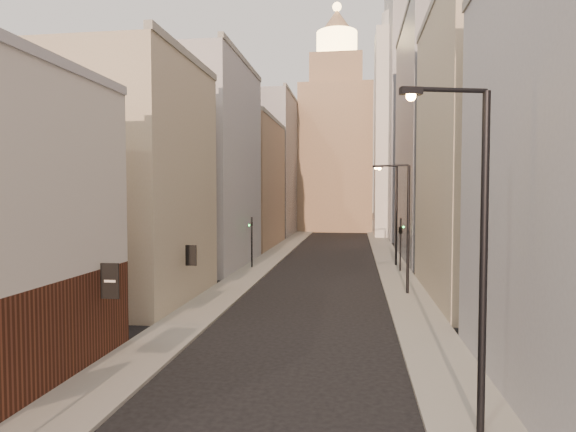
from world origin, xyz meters
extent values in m
cube|color=gray|center=(-6.50, 55.00, 0.07)|extent=(3.00, 140.00, 0.15)
cube|color=gray|center=(6.50, 55.00, 0.07)|extent=(3.00, 140.00, 0.15)
cube|color=black|center=(-7.30, 14.00, 3.60)|extent=(0.80, 0.08, 1.50)
cube|color=black|center=(-7.30, 24.00, 3.40)|extent=(0.70, 0.08, 1.30)
cube|color=tan|center=(-12.00, 26.00, 8.00)|extent=(8.00, 12.00, 16.00)
cube|color=#9B9BA0|center=(-12.00, 42.00, 10.00)|extent=(8.00, 16.00, 20.00)
cube|color=#8D7259|center=(-12.00, 60.00, 8.50)|extent=(8.00, 18.00, 17.00)
cube|color=gray|center=(-12.00, 80.00, 12.00)|extent=(8.00, 20.00, 24.00)
cube|color=tan|center=(12.00, 30.00, 10.00)|extent=(8.00, 16.00, 20.00)
cube|color=gray|center=(12.00, 50.00, 13.00)|extent=(8.00, 20.00, 26.00)
cube|color=gray|center=(18.00, 78.00, 25.00)|extent=(20.00, 22.00, 50.00)
cube|color=#8D7259|center=(-1.00, 92.00, 14.00)|extent=(14.00, 14.00, 28.00)
cube|color=#8D7259|center=(-1.00, 92.00, 31.00)|extent=(10.00, 10.00, 6.00)
cylinder|color=#FFCC72|center=(-1.00, 92.00, 36.50)|extent=(8.00, 8.00, 5.00)
cone|color=#8D7259|center=(-1.00, 92.00, 41.00)|extent=(7.00, 7.00, 5.00)
sphere|color=#FFCC72|center=(-1.00, 92.00, 44.00)|extent=(1.80, 1.80, 1.80)
cube|color=silver|center=(10.00, 78.00, 17.00)|extent=(8.00, 8.00, 34.00)
cylinder|color=silver|center=(10.00, 78.00, 35.50)|extent=(6.00, 6.00, 3.00)
sphere|color=#9B9BA0|center=(10.00, 78.00, 38.00)|extent=(4.40, 4.40, 4.40)
cylinder|color=black|center=(6.56, 9.91, 5.10)|extent=(0.23, 0.23, 10.19)
cylinder|color=black|center=(5.47, 9.61, 10.19)|extent=(2.22, 0.72, 0.14)
cube|color=black|center=(4.37, 9.32, 10.14)|extent=(0.67, 0.40, 0.20)
sphere|color=gold|center=(4.37, 9.32, 9.99)|extent=(0.27, 0.27, 0.27)
cylinder|color=black|center=(6.57, 30.17, 4.63)|extent=(0.21, 0.21, 9.25)
cylinder|color=black|center=(5.55, 30.31, 9.25)|extent=(2.05, 0.41, 0.12)
cube|color=black|center=(4.53, 30.45, 9.20)|extent=(0.59, 0.30, 0.19)
sphere|color=gold|center=(4.53, 30.45, 9.07)|extent=(0.25, 0.25, 0.25)
cylinder|color=black|center=(6.88, 43.91, 4.98)|extent=(0.22, 0.22, 9.97)
cylinder|color=black|center=(5.85, 43.51, 9.97)|extent=(2.12, 0.91, 0.13)
cube|color=black|center=(4.81, 43.12, 9.91)|extent=(0.66, 0.44, 0.20)
sphere|color=gold|center=(4.81, 43.12, 9.77)|extent=(0.27, 0.27, 0.27)
cylinder|color=black|center=(-7.05, 40.63, 2.50)|extent=(0.16, 0.16, 5.00)
imported|color=black|center=(-7.05, 40.63, 4.20)|extent=(0.49, 0.49, 1.30)
sphere|color=#19E533|center=(-7.30, 40.63, 4.20)|extent=(0.16, 0.16, 0.16)
cylinder|color=black|center=(6.97, 40.27, 2.50)|extent=(0.16, 0.16, 5.00)
imported|color=black|center=(6.97, 40.27, 4.20)|extent=(0.72, 0.72, 1.32)
sphere|color=#19E533|center=(7.22, 40.27, 4.20)|extent=(0.16, 0.16, 0.16)
camera|label=1|loc=(2.84, -4.70, 7.24)|focal=30.00mm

